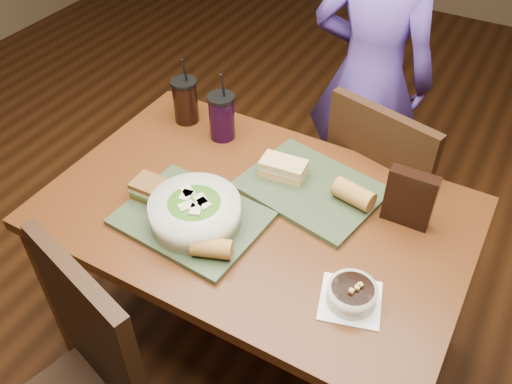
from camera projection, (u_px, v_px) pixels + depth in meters
ground at (256, 342)px, 2.19m from camera, size 6.00×6.00×0.00m
dining_table at (256, 229)px, 1.75m from camera, size 1.30×0.85×0.75m
chair_far at (378, 190)px, 2.09m from camera, size 0.50×0.50×0.94m
diner at (370, 78)px, 2.30m from camera, size 0.56×0.39×1.47m
tray_near at (192, 219)px, 1.64m from camera, size 0.44×0.35×0.02m
tray_far at (311, 188)px, 1.74m from camera, size 0.47×0.39×0.02m
salad_bowl at (195, 211)px, 1.59m from camera, size 0.27×0.27×0.09m
soup_bowl at (352, 294)px, 1.41m from camera, size 0.20×0.20×0.06m
sandwich_near at (153, 190)px, 1.68m from camera, size 0.13×0.09×0.06m
sandwich_far at (283, 168)px, 1.76m from camera, size 0.15×0.09×0.06m
baguette_near at (212, 248)px, 1.50m from camera, size 0.13×0.09×0.06m
baguette_far at (354, 194)px, 1.66m from camera, size 0.14×0.09×0.06m
cup_cola at (185, 101)px, 1.99m from camera, size 0.10×0.10×0.26m
cup_berry at (222, 116)px, 1.91m from camera, size 0.10×0.10×0.26m
chip_bag at (410, 198)px, 1.58m from camera, size 0.14×0.05×0.19m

